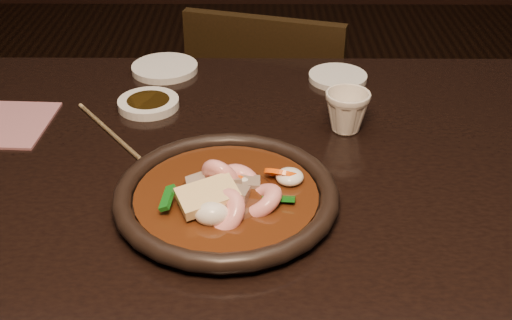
{
  "coord_description": "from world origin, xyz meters",
  "views": [
    {
      "loc": [
        -0.08,
        -0.76,
        1.27
      ],
      "look_at": [
        -0.09,
        -0.01,
        0.8
      ],
      "focal_mm": 45.0,
      "sensor_mm": 36.0,
      "label": 1
    }
  ],
  "objects_px": {
    "table": "(315,226)",
    "plate": "(226,197)",
    "tea_cup": "(347,110)",
    "chair": "(274,140)"
  },
  "relations": [
    {
      "from": "chair",
      "to": "plate",
      "type": "xyz_separation_m",
      "value": [
        -0.08,
        -0.71,
        0.33
      ]
    },
    {
      "from": "table",
      "to": "plate",
      "type": "distance_m",
      "value": 0.17
    },
    {
      "from": "table",
      "to": "tea_cup",
      "type": "height_order",
      "value": "tea_cup"
    },
    {
      "from": "table",
      "to": "chair",
      "type": "height_order",
      "value": "chair"
    },
    {
      "from": "chair",
      "to": "tea_cup",
      "type": "relative_size",
      "value": 10.92
    },
    {
      "from": "table",
      "to": "plate",
      "type": "height_order",
      "value": "plate"
    },
    {
      "from": "plate",
      "to": "tea_cup",
      "type": "distance_m",
      "value": 0.28
    },
    {
      "from": "plate",
      "to": "tea_cup",
      "type": "height_order",
      "value": "tea_cup"
    },
    {
      "from": "chair",
      "to": "table",
      "type": "bearing_deg",
      "value": 110.21
    },
    {
      "from": "table",
      "to": "plate",
      "type": "bearing_deg",
      "value": -157.73
    }
  ]
}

